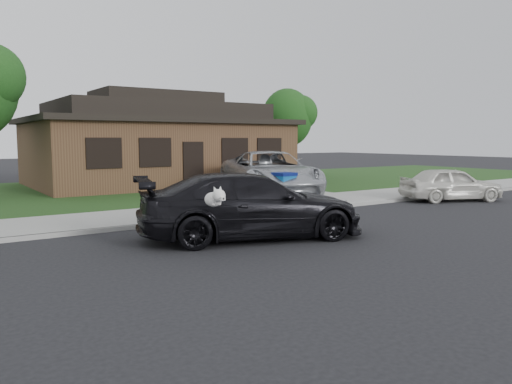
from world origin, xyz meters
TOP-DOWN VIEW (x-y plane):
  - ground at (0.00, 0.00)m, footprint 120.00×120.00m
  - sidewalk at (0.00, 5.00)m, footprint 60.00×3.00m
  - curb at (0.00, 3.50)m, footprint 60.00×0.12m
  - lawn at (0.00, 13.00)m, footprint 60.00×13.00m
  - driveway at (6.00, 10.00)m, footprint 4.50×13.00m
  - sedan at (0.36, 0.75)m, footprint 5.85×3.69m
  - minivan at (5.45, 7.13)m, footprint 4.84×7.01m
  - white_compact at (10.86, 2.58)m, footprint 4.16×2.95m
  - recycling_bin at (4.36, 4.69)m, footprint 0.70×0.74m
  - house at (4.00, 15.00)m, footprint 12.60×8.60m
  - tree_1 at (12.14, 14.40)m, footprint 3.15×3.00m

SIDE VIEW (x-z plane):
  - ground at x=0.00m, z-range 0.00..0.00m
  - sidewalk at x=0.00m, z-range 0.00..0.12m
  - curb at x=0.00m, z-range 0.00..0.12m
  - lawn at x=0.00m, z-range 0.00..0.13m
  - driveway at x=6.00m, z-range 0.00..0.14m
  - white_compact at x=10.86m, z-range 0.00..1.32m
  - recycling_bin at x=4.36m, z-range 0.13..1.24m
  - sedan at x=0.36m, z-range 0.00..1.58m
  - minivan at x=5.45m, z-range 0.14..1.92m
  - house at x=4.00m, z-range -0.19..4.46m
  - tree_1 at x=12.14m, z-range 1.09..6.34m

